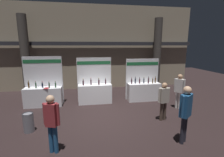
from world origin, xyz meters
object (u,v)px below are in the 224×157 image
(visitor_0, at_px, (164,98))
(visitor_3, at_px, (186,109))
(exhibitor_booth_1, at_px, (95,92))
(trash_bin, at_px, (29,122))
(visitor_1, at_px, (52,120))
(exhibitor_booth_0, at_px, (44,94))
(visitor_5, at_px, (179,88))
(exhibitor_booth_2, at_px, (143,90))

(visitor_0, height_order, visitor_3, visitor_3)
(exhibitor_booth_1, distance_m, trash_bin, 3.68)
(trash_bin, height_order, visitor_3, visitor_3)
(trash_bin, distance_m, visitor_1, 1.86)
(trash_bin, bearing_deg, exhibitor_booth_0, 91.52)
(visitor_5, bearing_deg, exhibitor_booth_0, 40.59)
(exhibitor_booth_2, bearing_deg, trash_bin, -153.40)
(exhibitor_booth_2, relative_size, visitor_1, 1.34)
(visitor_3, bearing_deg, exhibitor_booth_0, -75.66)
(exhibitor_booth_0, relative_size, visitor_0, 1.57)
(visitor_0, relative_size, visitor_1, 0.92)
(exhibitor_booth_2, bearing_deg, visitor_3, -92.75)
(visitor_3, bearing_deg, visitor_0, -130.55)
(exhibitor_booth_0, distance_m, exhibitor_booth_1, 2.61)
(exhibitor_booth_0, xyz_separation_m, visitor_5, (6.55, -1.49, 0.41))
(exhibitor_booth_0, xyz_separation_m, trash_bin, (0.07, -2.62, -0.26))
(visitor_0, bearing_deg, exhibitor_booth_2, -103.03)
(trash_bin, bearing_deg, visitor_3, -16.85)
(exhibitor_booth_0, relative_size, visitor_5, 1.47)
(exhibitor_booth_0, height_order, visitor_3, exhibitor_booth_0)
(exhibitor_booth_2, relative_size, visitor_0, 1.46)
(visitor_3, distance_m, visitor_5, 3.02)
(trash_bin, bearing_deg, exhibitor_booth_1, 46.25)
(visitor_1, distance_m, visitor_3, 3.96)
(exhibitor_booth_1, distance_m, visitor_3, 4.90)
(exhibitor_booth_1, xyz_separation_m, visitor_1, (-1.45, -4.01, 0.40))
(trash_bin, bearing_deg, visitor_0, 0.72)
(exhibitor_booth_2, distance_m, trash_bin, 5.87)
(exhibitor_booth_1, height_order, exhibitor_booth_2, exhibitor_booth_1)
(trash_bin, relative_size, visitor_5, 0.41)
(exhibitor_booth_1, distance_m, visitor_5, 4.25)
(trash_bin, bearing_deg, visitor_5, 9.85)
(visitor_1, bearing_deg, visitor_3, -165.05)
(visitor_1, bearing_deg, exhibitor_booth_2, -118.81)
(visitor_1, bearing_deg, visitor_0, -143.31)
(exhibitor_booth_1, height_order, trash_bin, exhibitor_booth_1)
(visitor_0, distance_m, visitor_5, 1.70)
(exhibitor_booth_1, xyz_separation_m, exhibitor_booth_2, (2.71, -0.02, -0.02))
(exhibitor_booth_1, distance_m, exhibitor_booth_2, 2.71)
(visitor_1, distance_m, visitor_5, 5.93)
(exhibitor_booth_1, height_order, visitor_3, exhibitor_booth_1)
(exhibitor_booth_1, xyz_separation_m, trash_bin, (-2.54, -2.65, -0.26))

